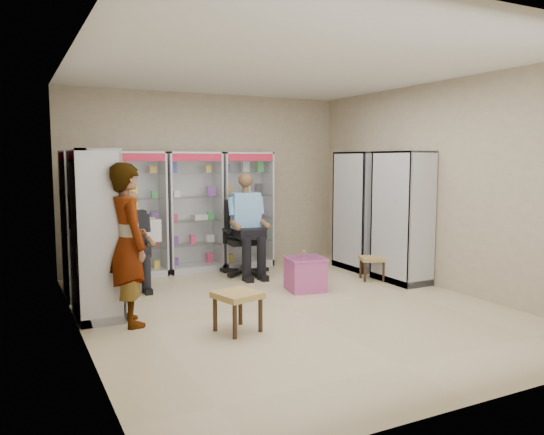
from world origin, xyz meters
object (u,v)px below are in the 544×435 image
office_chair (244,237)px  pink_trunk (305,274)px  cabinet_back_left (137,214)px  standing_man (129,244)px  cabinet_right_far (359,211)px  cabinet_left_far (83,224)px  cabinet_left_near (95,234)px  woven_stool_a (372,268)px  cabinet_back_right (245,209)px  wooden_chair (131,256)px  cabinet_back_mid (194,212)px  seated_shopkeeper (245,227)px  cabinet_right_near (402,217)px  woven_stool_b (238,312)px

office_chair → pink_trunk: office_chair is taller
cabinet_back_left → standing_man: size_ratio=1.09×
cabinet_right_far → office_chair: cabinet_right_far is taller
cabinet_left_far → cabinet_left_near: 1.10m
woven_stool_a → cabinet_back_right: bearing=123.8°
cabinet_right_far → pink_trunk: cabinet_right_far is taller
cabinet_back_right → wooden_chair: cabinet_back_right is taller
office_chair → standing_man: 2.92m
cabinet_back_right → woven_stool_a: 2.48m
cabinet_right_far → cabinet_left_far: bearing=87.4°
cabinet_back_mid → cabinet_right_far: bearing=-23.7°
cabinet_back_right → seated_shopkeeper: cabinet_back_right is taller
cabinet_back_left → cabinet_right_far: same height
cabinet_right_near → cabinet_left_near: size_ratio=1.00×
cabinet_right_near → pink_trunk: cabinet_right_near is taller
cabinet_left_far → cabinet_right_near: bearing=73.7°
cabinet_left_far → standing_man: cabinet_left_far is taller
cabinet_back_mid → cabinet_right_near: size_ratio=1.00×
cabinet_right_far → cabinet_left_near: bearing=101.4°
woven_stool_a → woven_stool_b: size_ratio=0.83×
office_chair → standing_man: bearing=-134.9°
cabinet_left_far → woven_stool_a: bearing=76.2°
cabinet_back_right → seated_shopkeeper: size_ratio=1.29×
cabinet_left_far → cabinet_back_right: bearing=108.2°
cabinet_left_near → woven_stool_a: 4.21m
woven_stool_a → standing_man: standing_man is taller
cabinet_right_far → woven_stool_a: bearing=157.9°
cabinet_back_mid → standing_man: cabinet_back_mid is taller
seated_shopkeeper → woven_stool_a: seated_shopkeeper is taller
cabinet_left_far → standing_man: bearing=10.3°
cabinet_right_near → cabinet_left_far: same height
cabinet_right_near → woven_stool_a: size_ratio=5.49×
woven_stool_b → cabinet_back_mid: bearing=79.7°
wooden_chair → cabinet_back_right: bearing=18.8°
cabinet_back_right → woven_stool_a: bearing=-56.2°
cabinet_back_right → cabinet_left_near: size_ratio=1.00×
cabinet_back_left → cabinet_right_far: (3.53, -1.13, 0.00)m
office_chair → seated_shopkeeper: bearing=-84.6°
cabinet_back_right → woven_stool_b: size_ratio=4.54×
cabinet_back_mid → cabinet_left_near: bearing=-132.8°
cabinet_right_far → standing_man: size_ratio=1.09×
cabinet_right_near → standing_man: bearing=93.8°
cabinet_right_near → cabinet_left_far: size_ratio=1.00×
office_chair → cabinet_right_far: bearing=-8.5°
standing_man → cabinet_back_mid: bearing=-39.2°
cabinet_back_mid → woven_stool_a: bearing=-40.8°
cabinet_back_mid → wooden_chair: (-1.20, -0.73, -0.53)m
office_chair → woven_stool_b: (-1.24, -2.65, -0.39)m
cabinet_back_mid → cabinet_right_near: (2.58, -2.23, 0.00)m
woven_stool_a → cabinet_right_far: bearing=67.9°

